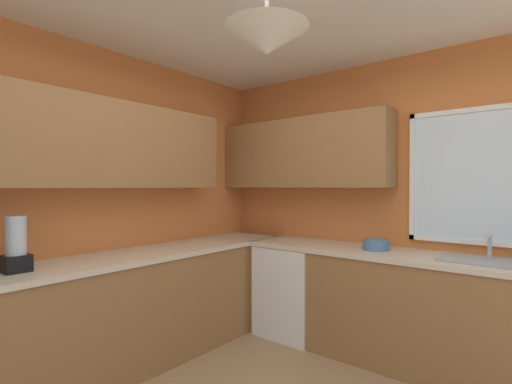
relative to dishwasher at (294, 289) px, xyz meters
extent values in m
cube|color=#D17238|center=(0.86, 0.37, 0.88)|extent=(3.77, 0.06, 2.63)
cube|color=#D17238|center=(-1.00, -1.57, 0.88)|extent=(0.06, 3.95, 2.63)
cube|color=silver|center=(1.64, 0.34, 1.11)|extent=(1.17, 0.02, 1.02)
cube|color=white|center=(1.64, 0.33, 1.64)|extent=(1.25, 0.04, 0.04)
cube|color=white|center=(1.64, 0.33, 0.58)|extent=(1.25, 0.04, 0.04)
cube|color=white|center=(1.03, 0.33, 1.11)|extent=(0.04, 0.04, 1.10)
cube|color=olive|center=(-0.81, -1.77, 1.37)|extent=(0.32, 2.68, 0.70)
cube|color=olive|center=(-0.03, 0.18, 1.37)|extent=(1.87, 0.32, 0.70)
cone|color=silver|center=(0.86, -1.57, 1.78)|extent=(0.44, 0.44, 0.14)
cube|color=olive|center=(-0.66, -1.57, 0.00)|extent=(0.62, 3.53, 0.87)
cube|color=beige|center=(-0.66, -1.57, 0.46)|extent=(0.65, 3.56, 0.04)
cube|color=olive|center=(1.07, 0.03, 0.00)|extent=(2.83, 0.62, 0.87)
cube|color=beige|center=(1.07, 0.03, 0.46)|extent=(2.86, 0.65, 0.04)
cube|color=white|center=(0.00, 0.00, 0.00)|extent=(0.60, 0.60, 0.87)
cube|color=#9EA0A5|center=(1.64, 0.03, 0.48)|extent=(0.61, 0.40, 0.02)
cylinder|color=#B7B7BC|center=(1.64, 0.19, 0.57)|extent=(0.03, 0.03, 0.18)
cylinder|color=#B7B7BC|center=(1.64, 0.09, 0.65)|extent=(0.02, 0.20, 0.02)
cylinder|color=#4C7099|center=(0.82, 0.03, 0.52)|extent=(0.22, 0.22, 0.09)
cube|color=black|center=(-0.66, -2.23, 0.53)|extent=(0.15, 0.15, 0.11)
cylinder|color=#B2BCC6|center=(-0.66, -2.23, 0.71)|extent=(0.12, 0.12, 0.25)
camera|label=1|loc=(2.03, -3.11, 1.03)|focal=26.12mm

